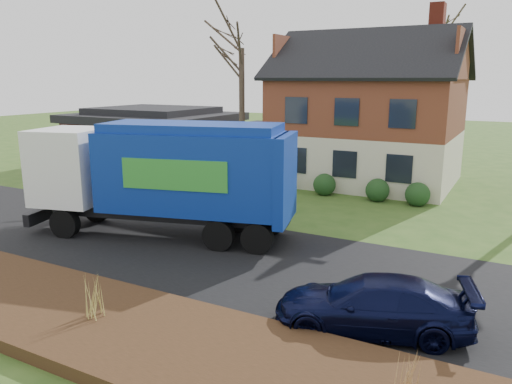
% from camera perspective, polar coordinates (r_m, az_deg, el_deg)
% --- Properties ---
extents(ground, '(120.00, 120.00, 0.00)m').
position_cam_1_polar(ground, '(16.85, -8.00, -6.53)').
color(ground, '#2F501A').
rests_on(ground, ground).
extents(road, '(80.00, 7.00, 0.02)m').
position_cam_1_polar(road, '(16.84, -8.00, -6.49)').
color(road, black).
rests_on(road, ground).
extents(mulch_verge, '(80.00, 3.50, 0.30)m').
position_cam_1_polar(mulch_verge, '(13.24, -22.00, -12.26)').
color(mulch_verge, black).
rests_on(mulch_verge, ground).
extents(main_house, '(12.95, 8.95, 9.26)m').
position_cam_1_polar(main_house, '(27.87, 11.72, 9.48)').
color(main_house, beige).
rests_on(main_house, ground).
extents(ranch_house, '(9.80, 8.20, 3.70)m').
position_cam_1_polar(ranch_house, '(33.75, -11.56, 6.26)').
color(ranch_house, maroon).
rests_on(ranch_house, ground).
extents(garbage_truck, '(9.84, 4.83, 4.07)m').
position_cam_1_polar(garbage_truck, '(17.79, -10.28, 2.27)').
color(garbage_truck, black).
rests_on(garbage_truck, ground).
extents(silver_sedan, '(4.67, 2.55, 1.46)m').
position_cam_1_polar(silver_sedan, '(21.94, -5.51, 0.11)').
color(silver_sedan, '#ADAFB5').
rests_on(silver_sedan, ground).
extents(navy_wagon, '(4.66, 2.94, 1.26)m').
position_cam_1_polar(navy_wagon, '(11.69, 13.14, -12.45)').
color(navy_wagon, black).
rests_on(navy_wagon, ground).
extents(tree_front_west, '(3.31, 3.31, 9.83)m').
position_cam_1_polar(tree_front_west, '(26.71, -1.68, 18.33)').
color(tree_front_west, '#433428').
rests_on(tree_front_west, ground).
extents(tree_back, '(3.48, 3.48, 11.02)m').
position_cam_1_polar(tree_back, '(36.33, 20.43, 17.85)').
color(tree_back, '#443A28').
rests_on(tree_back, ground).
extents(grass_clump_mid, '(0.35, 0.29, 0.98)m').
position_cam_1_polar(grass_clump_mid, '(11.99, -17.72, -11.24)').
color(grass_clump_mid, '#A9974A').
rests_on(grass_clump_mid, mulch_verge).
extents(grass_clump_east, '(0.32, 0.26, 0.79)m').
position_cam_1_polar(grass_clump_east, '(9.35, 17.00, -19.13)').
color(grass_clump_east, '#AD804C').
rests_on(grass_clump_east, mulch_verge).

